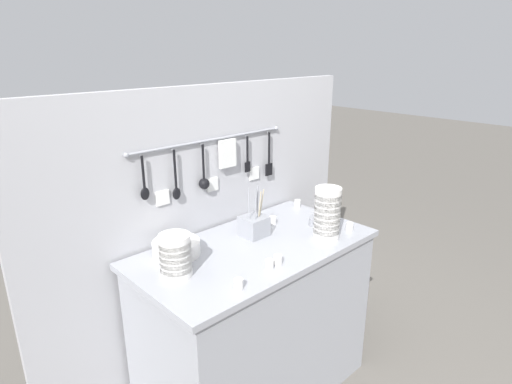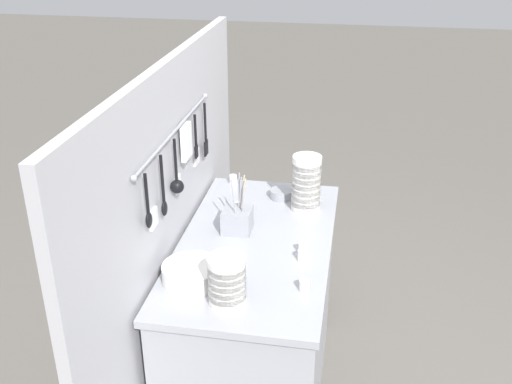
# 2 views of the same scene
# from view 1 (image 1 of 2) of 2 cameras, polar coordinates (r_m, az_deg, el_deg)

# --- Properties ---
(counter) EXTENTS (1.20, 0.63, 0.87)m
(counter) POSITION_cam_1_polar(r_m,az_deg,el_deg) (2.32, -0.08, -16.88)
(counter) COLOR #9EA0A8
(counter) RESTS_ON ground
(back_wall) EXTENTS (2.00, 0.09, 1.62)m
(back_wall) POSITION_cam_1_polar(r_m,az_deg,el_deg) (2.36, -5.97, -5.75)
(back_wall) COLOR #B2B2B7
(back_wall) RESTS_ON ground
(bowl_stack_wide_centre) EXTENTS (0.13, 0.13, 0.26)m
(bowl_stack_wide_centre) POSITION_cam_1_polar(r_m,az_deg,el_deg) (2.16, 9.48, -2.78)
(bowl_stack_wide_centre) COLOR white
(bowl_stack_wide_centre) RESTS_ON counter
(bowl_stack_nested_right) EXTENTS (0.13, 0.13, 0.19)m
(bowl_stack_nested_right) POSITION_cam_1_polar(r_m,az_deg,el_deg) (1.83, -10.71, -8.31)
(bowl_stack_nested_right) COLOR white
(bowl_stack_nested_right) RESTS_ON counter
(plate_stack) EXTENTS (0.22, 0.22, 0.07)m
(plate_stack) POSITION_cam_1_polar(r_m,az_deg,el_deg) (2.03, -10.58, -7.33)
(plate_stack) COLOR white
(plate_stack) RESTS_ON counter
(steel_mixing_bowl) EXTENTS (0.11, 0.11, 0.04)m
(steel_mixing_bowl) POSITION_cam_1_polar(r_m,az_deg,el_deg) (2.35, 8.38, -3.87)
(steel_mixing_bowl) COLOR #93969E
(steel_mixing_bowl) RESTS_ON counter
(cutlery_caddy) EXTENTS (0.12, 0.12, 0.26)m
(cutlery_caddy) POSITION_cam_1_polar(r_m,az_deg,el_deg) (2.18, -0.29, -4.51)
(cutlery_caddy) COLOR #93969E
(cutlery_caddy) RESTS_ON counter
(cup_beside_plates) EXTENTS (0.04, 0.04, 0.04)m
(cup_beside_plates) POSITION_cam_1_polar(r_m,az_deg,el_deg) (1.92, 2.94, -9.00)
(cup_beside_plates) COLOR white
(cup_beside_plates) RESTS_ON counter
(cup_by_caddy) EXTENTS (0.04, 0.04, 0.04)m
(cup_by_caddy) POSITION_cam_1_polar(r_m,az_deg,el_deg) (2.30, 12.36, -4.53)
(cup_by_caddy) COLOR white
(cup_by_caddy) RESTS_ON counter
(cup_back_right) EXTENTS (0.04, 0.04, 0.04)m
(cup_back_right) POSITION_cam_1_polar(r_m,az_deg,el_deg) (2.33, 2.24, -3.78)
(cup_back_right) COLOR white
(cup_back_right) RESTS_ON counter
(cup_edge_near) EXTENTS (0.04, 0.04, 0.04)m
(cup_edge_near) POSITION_cam_1_polar(r_m,az_deg,el_deg) (2.59, 5.54, -1.52)
(cup_edge_near) COLOR white
(cup_edge_near) RESTS_ON counter
(cup_edge_far) EXTENTS (0.04, 0.04, 0.04)m
(cup_edge_far) POSITION_cam_1_polar(r_m,az_deg,el_deg) (1.88, 1.81, -9.61)
(cup_edge_far) COLOR white
(cup_edge_far) RESTS_ON counter
(cup_back_left) EXTENTS (0.04, 0.04, 0.04)m
(cup_back_left) POSITION_cam_1_polar(r_m,az_deg,el_deg) (1.74, -2.34, -12.14)
(cup_back_left) COLOR white
(cup_back_left) RESTS_ON counter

